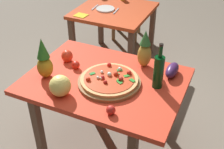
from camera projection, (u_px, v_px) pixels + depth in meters
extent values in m
plane|color=gray|center=(106.00, 143.00, 2.66)|extent=(10.00, 10.00, 0.00)
cube|color=brown|center=(39.00, 132.00, 2.30)|extent=(0.06, 0.06, 0.68)
cube|color=brown|center=(87.00, 80.00, 2.90)|extent=(0.06, 0.06, 0.68)
cube|color=brown|center=(164.00, 101.00, 2.63)|extent=(0.06, 0.06, 0.68)
cube|color=red|center=(105.00, 81.00, 2.26)|extent=(1.22, 0.89, 0.04)
cube|color=brown|center=(73.00, 45.00, 3.52)|extent=(0.06, 0.06, 0.68)
cube|color=brown|center=(131.00, 58.00, 3.26)|extent=(0.06, 0.06, 0.68)
cube|color=brown|center=(101.00, 21.00, 4.09)|extent=(0.06, 0.06, 0.68)
cube|color=brown|center=(152.00, 31.00, 3.83)|extent=(0.06, 0.06, 0.68)
cube|color=#CF451E|center=(114.00, 11.00, 3.47)|extent=(0.86, 0.89, 0.04)
cube|color=olive|center=(139.00, 20.00, 4.45)|extent=(0.04, 0.04, 0.41)
cube|color=olive|center=(118.00, 18.00, 4.52)|extent=(0.04, 0.04, 0.41)
cube|color=olive|center=(136.00, 29.00, 4.19)|extent=(0.04, 0.04, 0.41)
cube|color=olive|center=(113.00, 27.00, 4.25)|extent=(0.04, 0.04, 0.41)
cube|color=olive|center=(127.00, 9.00, 4.23)|extent=(0.47, 0.47, 0.04)
cylinder|color=olive|center=(109.00, 82.00, 2.20)|extent=(0.48, 0.48, 0.02)
cylinder|color=#E6A462|center=(109.00, 79.00, 2.18)|extent=(0.44, 0.44, 0.02)
cylinder|color=red|center=(109.00, 78.00, 2.18)|extent=(0.38, 0.38, 0.00)
sphere|color=red|center=(105.00, 82.00, 2.11)|extent=(0.03, 0.03, 0.03)
sphere|color=red|center=(129.00, 73.00, 2.21)|extent=(0.04, 0.04, 0.04)
sphere|color=red|center=(88.00, 79.00, 2.14)|extent=(0.04, 0.04, 0.04)
sphere|color=red|center=(109.00, 65.00, 2.31)|extent=(0.03, 0.03, 0.03)
sphere|color=red|center=(102.00, 78.00, 2.16)|extent=(0.03, 0.03, 0.03)
sphere|color=red|center=(116.00, 74.00, 2.20)|extent=(0.04, 0.04, 0.04)
sphere|color=red|center=(121.00, 79.00, 2.15)|extent=(0.04, 0.04, 0.04)
cube|color=#238525|center=(132.00, 80.00, 2.14)|extent=(0.05, 0.04, 0.00)
cube|color=#2A8521|center=(120.00, 80.00, 2.14)|extent=(0.04, 0.03, 0.00)
cube|color=#2C8423|center=(127.00, 76.00, 2.19)|extent=(0.05, 0.05, 0.00)
cube|color=#288226|center=(120.00, 82.00, 2.12)|extent=(0.05, 0.04, 0.00)
cube|color=#2C742C|center=(120.00, 70.00, 2.26)|extent=(0.05, 0.05, 0.00)
cube|color=#217B2B|center=(92.00, 73.00, 2.22)|extent=(0.05, 0.05, 0.00)
cube|color=#27803A|center=(117.00, 73.00, 2.22)|extent=(0.05, 0.05, 0.00)
sphere|color=white|center=(109.00, 74.00, 2.19)|extent=(0.04, 0.04, 0.04)
sphere|color=white|center=(120.00, 69.00, 2.26)|extent=(0.03, 0.03, 0.03)
sphere|color=white|center=(102.00, 72.00, 2.22)|extent=(0.02, 0.02, 0.02)
sphere|color=silver|center=(98.00, 78.00, 2.16)|extent=(0.02, 0.02, 0.02)
sphere|color=white|center=(101.00, 78.00, 2.16)|extent=(0.03, 0.03, 0.03)
cylinder|color=#073514|center=(158.00, 72.00, 2.10)|extent=(0.08, 0.08, 0.25)
cylinder|color=#073514|center=(161.00, 52.00, 2.00)|extent=(0.03, 0.03, 0.09)
cylinder|color=black|center=(161.00, 45.00, 1.97)|extent=(0.03, 0.03, 0.02)
ellipsoid|color=#AE8B21|center=(45.00, 67.00, 2.23)|extent=(0.12, 0.12, 0.17)
cone|color=#286F24|center=(42.00, 48.00, 2.14)|extent=(0.10, 0.10, 0.16)
ellipsoid|color=#AF9039|center=(144.00, 55.00, 2.36)|extent=(0.11, 0.11, 0.20)
cone|color=#2E6B32|center=(146.00, 38.00, 2.27)|extent=(0.09, 0.09, 0.12)
sphere|color=#EED96C|center=(60.00, 86.00, 2.04)|extent=(0.16, 0.16, 0.16)
ellipsoid|color=red|center=(67.00, 56.00, 2.45)|extent=(0.10, 0.10, 0.11)
ellipsoid|color=#412153|center=(172.00, 70.00, 2.27)|extent=(0.10, 0.20, 0.09)
sphere|color=red|center=(76.00, 65.00, 2.36)|extent=(0.07, 0.07, 0.07)
sphere|color=red|center=(111.00, 110.00, 1.90)|extent=(0.06, 0.06, 0.06)
cylinder|color=white|center=(105.00, 9.00, 3.44)|extent=(0.22, 0.22, 0.02)
cube|color=silver|center=(95.00, 7.00, 3.49)|extent=(0.03, 0.18, 0.01)
cube|color=silver|center=(116.00, 11.00, 3.39)|extent=(0.03, 0.18, 0.01)
cube|color=yellow|center=(81.00, 15.00, 3.29)|extent=(0.15, 0.13, 0.01)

